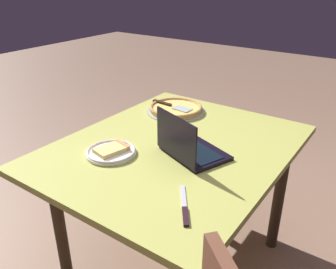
% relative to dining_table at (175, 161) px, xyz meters
% --- Properties ---
extents(ground_plane, '(12.00, 12.00, 0.00)m').
position_rel_dining_table_xyz_m(ground_plane, '(0.00, 0.00, -0.66)').
color(ground_plane, '#8C6A54').
extents(dining_table, '(1.30, 1.05, 0.75)m').
position_rel_dining_table_xyz_m(dining_table, '(0.00, 0.00, 0.00)').
color(dining_table, '#A7A94C').
rests_on(dining_table, ground_plane).
extents(laptop, '(0.32, 0.36, 0.22)m').
position_rel_dining_table_xyz_m(laptop, '(0.06, 0.12, 0.14)').
color(laptop, black).
rests_on(laptop, dining_table).
extents(pizza_plate, '(0.24, 0.24, 0.04)m').
position_rel_dining_table_xyz_m(pizza_plate, '(0.25, -0.19, 0.11)').
color(pizza_plate, white).
rests_on(pizza_plate, dining_table).
extents(pizza_tray, '(0.36, 0.36, 0.04)m').
position_rel_dining_table_xyz_m(pizza_tray, '(-0.38, -0.25, 0.11)').
color(pizza_tray, '#9BA8A1').
rests_on(pizza_tray, dining_table).
extents(table_knife, '(0.21, 0.16, 0.01)m').
position_rel_dining_table_xyz_m(table_knife, '(0.41, 0.32, 0.10)').
color(table_knife, '#B6B1CE').
rests_on(table_knife, dining_table).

